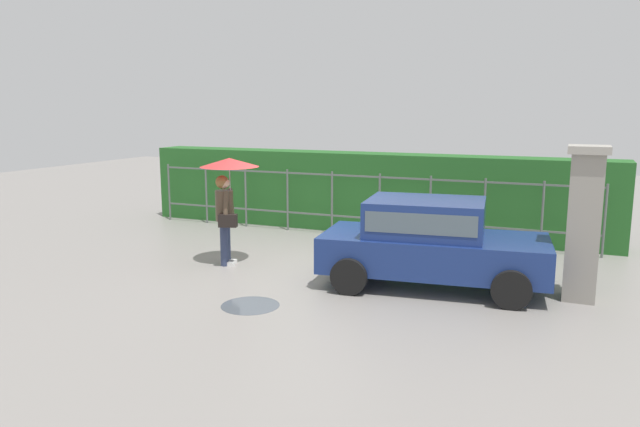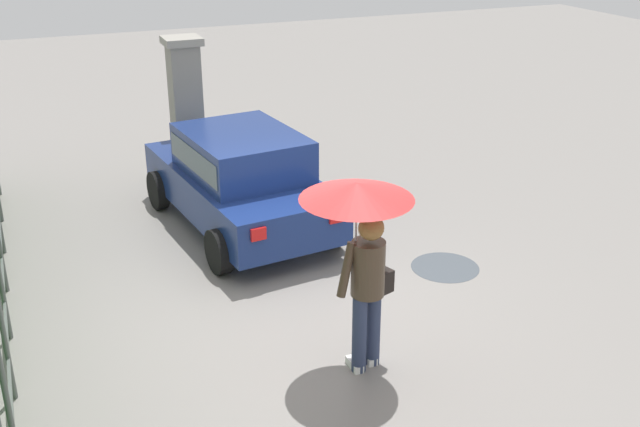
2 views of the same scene
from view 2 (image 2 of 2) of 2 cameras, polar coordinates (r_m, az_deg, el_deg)
The scene contains 6 objects.
ground_plane at distance 9.35m, azimuth -1.85°, elevation -6.41°, with size 40.00×40.00×0.00m, color gray.
car at distance 11.03m, azimuth -5.98°, elevation 2.81°, with size 3.88×2.20×1.48m.
pedestrian at distance 7.40m, azimuth 3.15°, elevation -1.31°, with size 1.12×1.12×2.05m.
gate_pillar at distance 13.00m, azimuth -9.96°, elevation 7.75°, with size 0.60×0.60×2.42m.
fence_section at distance 8.35m, azimuth -22.79°, elevation -5.77°, with size 10.61×0.05×1.50m.
puddle_near at distance 10.22m, azimuth 9.33°, elevation -3.98°, with size 0.90×0.90×0.00m, color #4C545B.
Camera 2 is at (-7.63, 2.84, 4.59)m, focal length 42.80 mm.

